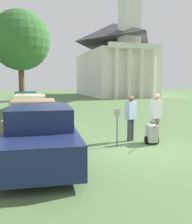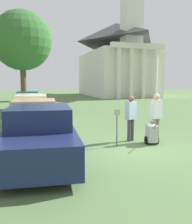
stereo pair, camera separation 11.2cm
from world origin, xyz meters
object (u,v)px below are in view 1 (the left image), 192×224
(parked_car_teal, at_px, (27,101))
(person_worker, at_px, (131,115))
(parked_car_navy, at_px, (41,134))
(parking_meter, at_px, (117,120))
(parked_car_tan, at_px, (34,119))
(parked_car_sage, at_px, (29,105))
(parked_car_cream, at_px, (31,110))
(church, at_px, (114,55))
(equipment_cart, at_px, (152,133))
(person_supervisor, at_px, (156,114))

(parked_car_teal, xyz_separation_m, person_worker, (3.43, -12.24, 0.29))
(parked_car_navy, bearing_deg, parking_meter, 19.89)
(parked_car_tan, bearing_deg, parking_meter, -38.26)
(parked_car_navy, xyz_separation_m, parking_meter, (2.65, 0.67, 0.19))
(parked_car_sage, height_order, person_worker, person_worker)
(parked_car_cream, height_order, parked_car_teal, parked_car_cream)
(church, bearing_deg, parked_car_teal, -130.04)
(parked_car_sage, bearing_deg, equipment_cart, -61.06)
(parked_car_tan, xyz_separation_m, parking_meter, (2.65, -2.55, 0.21))
(parked_car_teal, relative_size, parking_meter, 4.05)
(parked_car_teal, relative_size, church, 0.21)
(parked_car_tan, xyz_separation_m, equipment_cart, (3.96, -2.64, -0.32))
(parked_car_cream, bearing_deg, person_supervisor, -48.27)
(church, bearing_deg, parked_car_sage, -124.48)
(parked_car_cream, xyz_separation_m, person_worker, (3.43, -5.63, 0.28))
(parked_car_tan, bearing_deg, parked_car_cream, 95.61)
(parked_car_tan, bearing_deg, church, 68.14)
(parking_meter, height_order, person_worker, person_worker)
(parking_meter, relative_size, person_supervisor, 0.73)
(parking_meter, xyz_separation_m, equipment_cart, (1.31, -0.10, -0.53))
(parking_meter, distance_m, equipment_cart, 1.41)
(parked_car_teal, height_order, person_worker, person_worker)
(person_worker, bearing_deg, church, -134.67)
(parked_car_cream, bearing_deg, church, 64.60)
(person_worker, distance_m, church, 31.21)
(parking_meter, bearing_deg, parked_car_teal, 101.70)
(equipment_cart, relative_size, church, 0.04)
(parked_car_tan, height_order, equipment_cart, parked_car_tan)
(parked_car_sage, bearing_deg, parked_car_tan, -84.38)
(parked_car_tan, relative_size, church, 0.19)
(parked_car_sage, bearing_deg, parking_meter, -68.11)
(parked_car_teal, height_order, parking_meter, parked_car_teal)
(parking_meter, bearing_deg, church, 68.96)
(parked_car_tan, bearing_deg, equipment_cart, -28.13)
(parking_meter, height_order, equipment_cart, parking_meter)
(parked_car_sage, height_order, church, church)
(parked_car_cream, height_order, equipment_cart, parked_car_cream)
(parked_car_tan, distance_m, parked_car_teal, 10.26)
(person_supervisor, xyz_separation_m, church, (9.65, 29.18, 5.29))
(parked_car_navy, height_order, equipment_cart, parked_car_navy)
(parked_car_navy, xyz_separation_m, parked_car_sage, (0.00, 9.76, -0.06))
(parked_car_tan, xyz_separation_m, parked_car_sage, (-0.00, 6.54, -0.04))
(parked_car_cream, bearing_deg, parked_car_teal, 95.61)
(parked_car_tan, xyz_separation_m, church, (13.98, 26.89, 5.61))
(person_supervisor, xyz_separation_m, equipment_cart, (-0.37, -0.36, -0.64))
(person_supervisor, bearing_deg, parked_car_navy, -3.49)
(equipment_cart, bearing_deg, church, 83.32)
(parked_car_teal, bearing_deg, parked_car_cream, -84.39)
(parked_car_navy, bearing_deg, parked_car_cream, 95.60)
(person_worker, xyz_separation_m, equipment_cart, (0.53, -0.66, -0.59))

